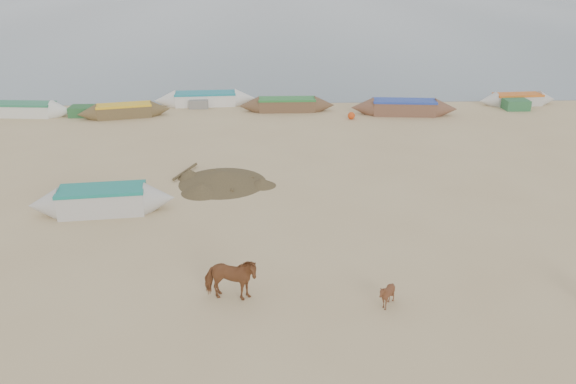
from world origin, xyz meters
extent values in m
plane|color=tan|center=(0.00, 0.00, 0.00)|extent=(140.00, 140.00, 0.00)
plane|color=slate|center=(0.00, 82.00, 0.01)|extent=(160.00, 160.00, 0.00)
imported|color=brown|center=(-1.84, -1.45, 0.66)|extent=(1.67, 0.96, 1.33)
imported|color=#572F1B|center=(2.44, -2.01, 0.39)|extent=(0.82, 0.76, 0.78)
cone|color=brown|center=(-2.66, 7.59, 0.26)|extent=(4.86, 4.86, 0.52)
cube|color=#2A5E31|center=(-12.02, 19.30, 0.30)|extent=(1.40, 1.20, 0.60)
sphere|color=#C64112|center=(4.42, 17.77, 0.22)|extent=(0.44, 0.44, 0.44)
cube|color=slate|center=(-5.04, 21.15, 0.28)|extent=(1.20, 1.10, 0.56)
cube|color=#2E673C|center=(15.33, 19.73, 0.32)|extent=(1.50, 1.20, 0.64)
camera|label=1|loc=(-0.83, -14.98, 8.84)|focal=35.00mm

